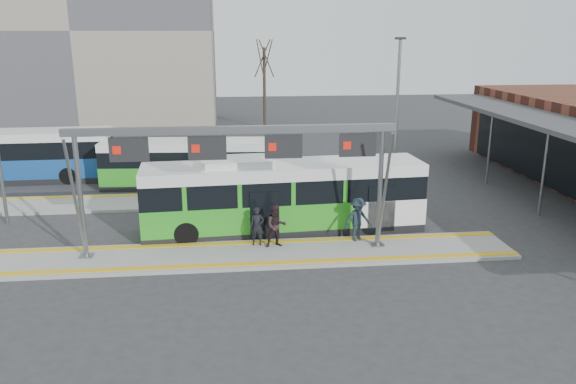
# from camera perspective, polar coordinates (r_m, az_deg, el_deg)

# --- Properties ---
(ground) EXTENTS (120.00, 120.00, 0.00)m
(ground) POSITION_cam_1_polar(r_m,az_deg,el_deg) (23.24, -4.07, -6.54)
(ground) COLOR #2D2D30
(ground) RESTS_ON ground
(platform_main) EXTENTS (22.00, 3.00, 0.15)m
(platform_main) POSITION_cam_1_polar(r_m,az_deg,el_deg) (23.21, -4.08, -6.37)
(platform_main) COLOR gray
(platform_main) RESTS_ON ground
(platform_second) EXTENTS (20.00, 3.00, 0.15)m
(platform_second) POSITION_cam_1_polar(r_m,az_deg,el_deg) (30.94, -12.03, -0.94)
(platform_second) COLOR gray
(platform_second) RESTS_ON ground
(tactile_main) EXTENTS (22.00, 2.65, 0.02)m
(tactile_main) POSITION_cam_1_polar(r_m,az_deg,el_deg) (23.18, -4.08, -6.17)
(tactile_main) COLOR gold
(tactile_main) RESTS_ON platform_main
(tactile_second) EXTENTS (20.00, 0.35, 0.02)m
(tactile_second) POSITION_cam_1_polar(r_m,az_deg,el_deg) (32.02, -11.83, -0.20)
(tactile_second) COLOR gold
(tactile_second) RESTS_ON platform_second
(gantry) EXTENTS (13.00, 1.68, 5.20)m
(gantry) POSITION_cam_1_polar(r_m,az_deg,el_deg) (22.20, -5.21, 4.00)
(gantry) COLOR slate
(gantry) RESTS_ON platform_main
(apartment_block) EXTENTS (24.50, 12.50, 18.40)m
(apartment_block) POSITION_cam_1_polar(r_m,az_deg,el_deg) (59.02, -19.82, 15.34)
(apartment_block) COLOR gray
(apartment_block) RESTS_ON ground
(hero_bus) EXTENTS (12.84, 3.48, 3.49)m
(hero_bus) POSITION_cam_1_polar(r_m,az_deg,el_deg) (25.66, -0.51, -0.52)
(hero_bus) COLOR black
(hero_bus) RESTS_ON ground
(bg_bus_green) EXTENTS (11.21, 3.09, 2.77)m
(bg_bus_green) POSITION_cam_1_polar(r_m,az_deg,el_deg) (33.65, -9.18, 2.84)
(bg_bus_green) COLOR black
(bg_bus_green) RESTS_ON ground
(bg_bus_blue) EXTENTS (11.98, 2.90, 3.11)m
(bg_bus_blue) POSITION_cam_1_polar(r_m,az_deg,el_deg) (38.34, -26.35, 3.23)
(bg_bus_blue) COLOR black
(bg_bus_blue) RESTS_ON ground
(passenger_a) EXTENTS (0.64, 0.45, 1.65)m
(passenger_a) POSITION_cam_1_polar(r_m,az_deg,el_deg) (23.74, -3.16, -3.50)
(passenger_a) COLOR black
(passenger_a) RESTS_ON platform_main
(passenger_b) EXTENTS (0.97, 0.80, 1.81)m
(passenger_b) POSITION_cam_1_polar(r_m,az_deg,el_deg) (23.51, -1.22, -3.47)
(passenger_b) COLOR black
(passenger_b) RESTS_ON platform_main
(passenger_c) EXTENTS (1.37, 1.00, 1.91)m
(passenger_c) POSITION_cam_1_polar(r_m,az_deg,el_deg) (24.36, 7.10, -2.77)
(passenger_c) COLOR #1B2531
(passenger_c) RESTS_ON platform_main
(tree_left) EXTENTS (1.40, 1.40, 8.23)m
(tree_left) POSITION_cam_1_polar(r_m,az_deg,el_deg) (53.79, -8.64, 12.94)
(tree_left) COLOR #382B21
(tree_left) RESTS_ON ground
(tree_mid) EXTENTS (1.40, 1.40, 8.55)m
(tree_mid) POSITION_cam_1_polar(r_m,az_deg,el_deg) (53.86, -2.44, 13.35)
(tree_mid) COLOR #382B21
(tree_mid) RESTS_ON ground
(lamp_east) EXTENTS (0.50, 0.25, 8.64)m
(lamp_east) POSITION_cam_1_polar(r_m,az_deg,el_deg) (29.28, 10.94, 7.19)
(lamp_east) COLOR slate
(lamp_east) RESTS_ON ground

